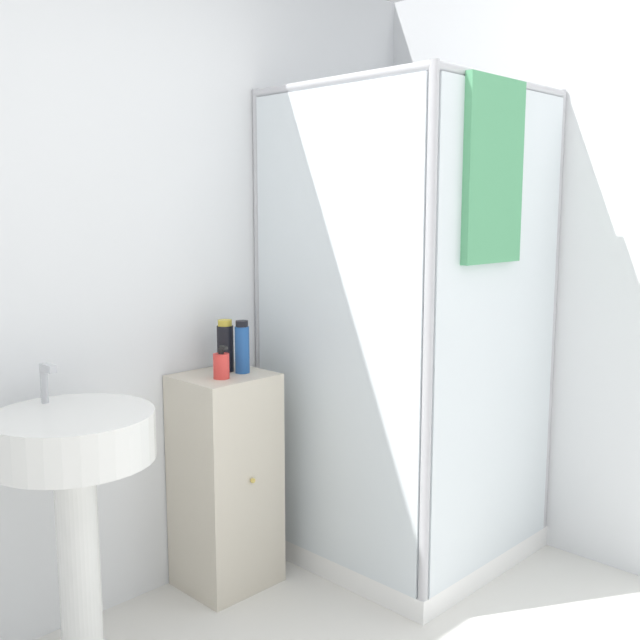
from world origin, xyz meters
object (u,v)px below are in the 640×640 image
object	(u,v)px
shampoo_bottle_tall_black	(225,346)
shampoo_bottle_blue	(242,348)
sink	(74,470)
soap_dispenser	(221,365)

from	to	relation	value
shampoo_bottle_tall_black	shampoo_bottle_blue	size ratio (longest dim) A/B	0.99
sink	shampoo_bottle_tall_black	distance (m)	0.84
shampoo_bottle_blue	soap_dispenser	bearing A→B (deg)	-170.32
soap_dispenser	shampoo_bottle_blue	distance (m)	0.13
shampoo_bottle_tall_black	shampoo_bottle_blue	world-z (taller)	shampoo_bottle_blue
soap_dispenser	shampoo_bottle_blue	bearing A→B (deg)	9.68
soap_dispenser	shampoo_bottle_tall_black	distance (m)	0.14
sink	shampoo_bottle_blue	xyz separation A→B (m)	(0.79, 0.14, 0.26)
soap_dispenser	shampoo_bottle_tall_black	xyz separation A→B (m)	(0.09, 0.09, 0.05)
sink	shampoo_bottle_blue	size ratio (longest dim) A/B	4.88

